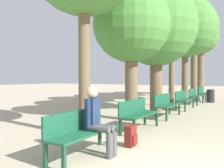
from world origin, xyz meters
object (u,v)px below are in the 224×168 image
Objects in this scene: tree_row_3 at (172,11)px; tree_row_6 at (201,38)px; bench_row_2 at (166,103)px; trash_bin at (210,96)px; bench_row_3 at (183,98)px; bench_row_1 at (137,112)px; bench_row_4 at (195,95)px; person_seated at (97,118)px; bench_row_5 at (203,92)px; tree_row_2 at (156,26)px; bench_row_0 at (81,129)px; tree_row_4 at (185,27)px; backpack at (131,136)px; tree_row_5 at (194,27)px; tree_row_1 at (131,25)px.

tree_row_6 is at bearing 90.00° from tree_row_3.
bench_row_2 reaches higher than trash_bin.
bench_row_3 reaches higher than trash_bin.
bench_row_1 and bench_row_4 have the same top height.
bench_row_3 is 7.68m from person_seated.
bench_row_4 is 10.31m from person_seated.
bench_row_5 is 12.94m from person_seated.
trash_bin is at bearing 74.24° from tree_row_2.
bench_row_0 is 0.27× the size of tree_row_3.
tree_row_2 is at bearing -97.40° from bench_row_5.
tree_row_4 is 14.30× the size of backpack.
bench_row_5 is (0.00, 7.89, 0.00)m from bench_row_2.
bench_row_1 is 1.00× the size of bench_row_4.
tree_row_6 is at bearing 90.00° from tree_row_5.
bench_row_5 reaches higher than trash_bin.
bench_row_5 is 4.71m from tree_row_5.
trash_bin is (0.63, 9.21, -0.13)m from bench_row_1.
bench_row_2 is at bearing -76.82° from tree_row_3.
tree_row_4 is (-0.85, 11.77, 4.04)m from bench_row_0.
tree_row_4 is 11.65m from backpack.
backpack is at bearing -64.86° from tree_row_1.
bench_row_1 is 3.87× the size of backpack.
tree_row_4 is (-0.85, 9.14, 4.04)m from bench_row_1.
bench_row_0 is 15.07m from tree_row_5.
bench_row_0 is 17.48m from tree_row_6.
tree_row_6 is (-0.85, 3.83, 4.08)m from bench_row_5.
bench_row_3 is 1.00× the size of bench_row_4.
tree_row_5 reaches higher than bench_row_4.
trash_bin is at bearing 84.51° from bench_row_2.
trash_bin is (0.63, 3.95, -0.13)m from bench_row_3.
tree_row_6 reaches higher than bench_row_0.
bench_row_1 is 0.26× the size of tree_row_5.
bench_row_0 is 1.00× the size of bench_row_3.
tree_row_5 is at bearing 94.16° from bench_row_1.
tree_row_2 is (-0.85, 3.94, 3.18)m from bench_row_1.
tree_row_4 reaches higher than backpack.
tree_row_2 is at bearing -90.00° from tree_row_6.
backpack is at bearing -70.76° from bench_row_1.
tree_row_5 is at bearing 90.00° from tree_row_3.
tree_row_5 is (0.00, 5.46, 0.08)m from tree_row_3.
person_seated is (0.23, -5.05, 0.20)m from bench_row_2.
bench_row_5 is 9.55m from tree_row_1.
tree_row_5 reaches higher than trash_bin.
backpack is (1.41, -3.00, -3.07)m from tree_row_1.
tree_row_6 is at bearing 95.38° from bench_row_3.
tree_row_3 is 8.63× the size of trash_bin.
person_seated is at bearing -80.29° from tree_row_2.
person_seated is at bearing -84.49° from bench_row_1.
tree_row_1 reaches higher than bench_row_2.
tree_row_1 is 4.75m from person_seated.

